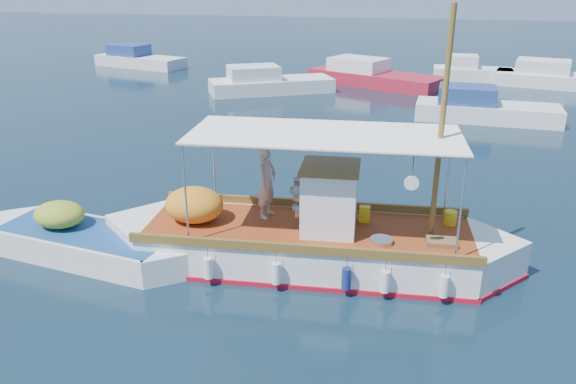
# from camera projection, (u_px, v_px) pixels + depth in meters

# --- Properties ---
(ground) EXTENTS (160.00, 160.00, 0.00)m
(ground) POSITION_uv_depth(u_px,v_px,m) (307.00, 249.00, 14.50)
(ground) COLOR black
(ground) RESTS_ON ground
(fishing_caique) EXTENTS (10.31, 3.31, 6.30)m
(fishing_caique) POSITION_uv_depth(u_px,v_px,m) (304.00, 242.00, 13.62)
(fishing_caique) COLOR white
(fishing_caique) RESTS_ON ground
(dinghy) EXTENTS (6.18, 2.46, 1.53)m
(dinghy) POSITION_uv_depth(u_px,v_px,m) (86.00, 244.00, 14.04)
(dinghy) COLOR white
(dinghy) RESTS_ON ground
(bg_boat_nw) EXTENTS (7.48, 5.52, 1.80)m
(bg_boat_nw) POSITION_uv_depth(u_px,v_px,m) (268.00, 84.00, 33.17)
(bg_boat_nw) COLOR silver
(bg_boat_nw) RESTS_ON ground
(bg_boat_n) EXTENTS (8.85, 6.19, 1.80)m
(bg_boat_n) POSITION_uv_depth(u_px,v_px,m) (372.00, 77.00, 35.48)
(bg_boat_n) COLOR #A81C2F
(bg_boat_n) RESTS_ON ground
(bg_boat_ne) EXTENTS (6.75, 2.61, 1.80)m
(bg_boat_ne) POSITION_uv_depth(u_px,v_px,m) (483.00, 110.00, 26.93)
(bg_boat_ne) COLOR silver
(bg_boat_ne) RESTS_ON ground
(bg_boat_e) EXTENTS (8.13, 4.29, 1.80)m
(bg_boat_e) POSITION_uv_depth(u_px,v_px,m) (557.00, 79.00, 34.84)
(bg_boat_e) COLOR silver
(bg_boat_e) RESTS_ON ground
(bg_boat_far_w) EXTENTS (7.48, 4.16, 1.80)m
(bg_boat_far_w) POSITION_uv_depth(u_px,v_px,m) (138.00, 60.00, 42.35)
(bg_boat_far_w) COLOR silver
(bg_boat_far_w) RESTS_ON ground
(bg_boat_far_n) EXTENTS (5.06, 2.18, 1.80)m
(bg_boat_far_n) POSITION_uv_depth(u_px,v_px,m) (470.00, 72.00, 37.10)
(bg_boat_far_n) COLOR silver
(bg_boat_far_n) RESTS_ON ground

